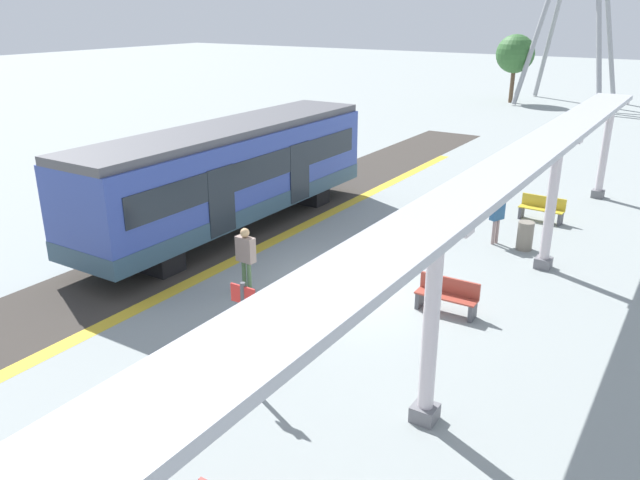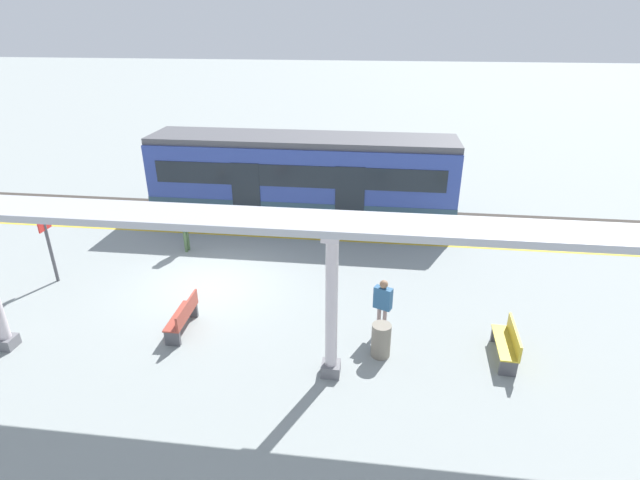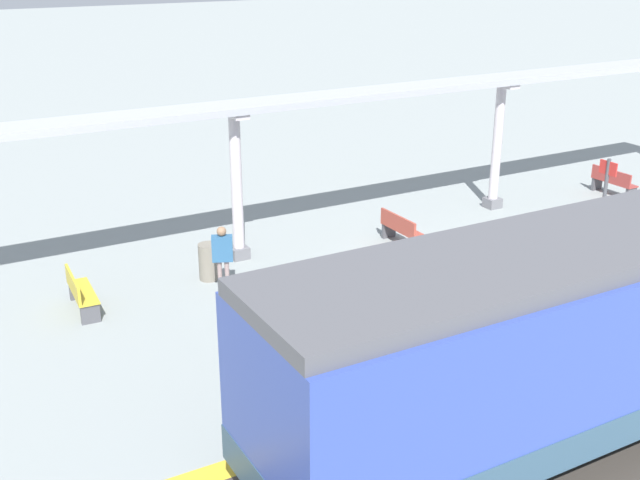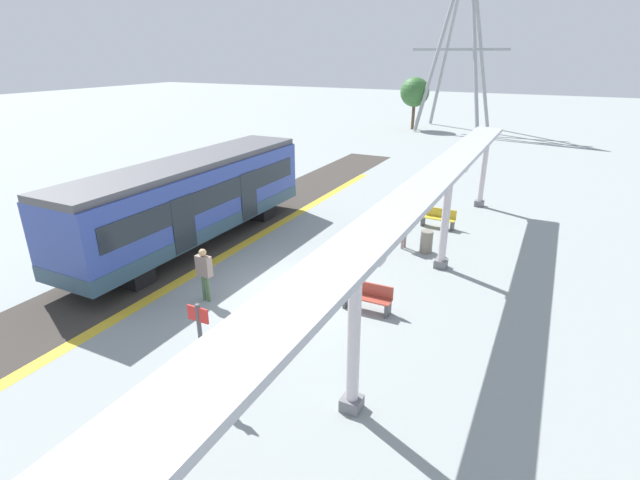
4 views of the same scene
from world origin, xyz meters
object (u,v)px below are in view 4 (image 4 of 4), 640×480
Objects in this scene: canopy_pillar_third at (445,218)px; passenger_by_the_benches at (405,224)px; canopy_pillar_second at (354,335)px; canopy_pillar_fourth at (484,169)px; bench_near_end at (438,218)px; bench_mid_platform at (368,297)px; train_near_carriage at (193,201)px; trash_bin at (426,242)px; platform_info_sign at (201,338)px; passenger_waiting_near_edge at (204,269)px.

canopy_pillar_third reaches higher than passenger_by_the_benches.
canopy_pillar_second is 1.00× the size of canopy_pillar_fourth.
bench_near_end is at bearing 78.15° from passenger_by_the_benches.
canopy_pillar_fourth is at bearing 74.47° from bench_near_end.
bench_near_end is 8.32m from bench_mid_platform.
canopy_pillar_third is at bearing -74.97° from bench_near_end.
trash_bin is at bearing 20.88° from train_near_carriage.
passenger_by_the_benches reaches higher than bench_near_end.
trash_bin is at bearing -0.38° from passenger_by_the_benches.
bench_near_end is 13.60m from platform_info_sign.
bench_near_end is at bearing 64.00° from passenger_waiting_near_edge.
passenger_by_the_benches is (-0.65, -3.08, 0.57)m from bench_near_end.
canopy_pillar_third is at bearing 12.78° from train_near_carriage.
canopy_pillar_second is at bearing -84.82° from bench_near_end.
bench_near_end is 1.72× the size of trash_bin.
train_near_carriage is 7.99× the size of bench_mid_platform.
bench_near_end is at bearing 80.42° from platform_info_sign.
bench_mid_platform is (-1.28, 4.23, -1.47)m from canopy_pillar_second.
canopy_pillar_fourth is (0.00, 16.63, 0.00)m from canopy_pillar_second.
bench_mid_platform is at bearing -90.98° from bench_near_end.
canopy_pillar_fourth is 1.71× the size of platform_info_sign.
passenger_by_the_benches is (-1.78, 1.16, -0.90)m from canopy_pillar_third.
bench_mid_platform is (-0.14, -8.32, 0.00)m from bench_near_end.
trash_bin is 0.50× the size of passenger_waiting_near_edge.
canopy_pillar_fourth reaches higher than trash_bin.
canopy_pillar_fourth reaches higher than platform_info_sign.
train_near_carriage is 9.82m from canopy_pillar_third.
trash_bin is at bearing 95.22° from canopy_pillar_second.
canopy_pillar_third is 1.71× the size of platform_info_sign.
bench_mid_platform is at bearing 67.35° from platform_info_sign.
bench_near_end is 11.24m from passenger_waiting_near_edge.
canopy_pillar_third reaches higher than passenger_waiting_near_edge.
canopy_pillar_third is 4.26× the size of trash_bin.
canopy_pillar_fourth is 2.12× the size of passenger_waiting_near_edge.
canopy_pillar_fourth is at bearing 84.11° from bench_mid_platform.
passenger_by_the_benches reaches higher than trash_bin.
canopy_pillar_third is at bearing -53.09° from trash_bin.
bench_near_end is 0.69× the size of platform_info_sign.
canopy_pillar_fourth is 2.48× the size of bench_near_end.
bench_near_end is 3.20m from passenger_by_the_benches.
canopy_pillar_fourth is 2.50× the size of bench_mid_platform.
train_near_carriage is 8.51m from passenger_by_the_benches.
train_near_carriage is at bearing -132.37° from canopy_pillar_fourth.
passenger_by_the_benches is (7.79, 3.33, -0.82)m from train_near_carriage.
canopy_pillar_second is at bearing 13.96° from platform_info_sign.
canopy_pillar_third is 2.12× the size of passenger_waiting_near_edge.
passenger_waiting_near_edge reaches higher than passenger_by_the_benches.
canopy_pillar_third is 8.33m from canopy_pillar_fourth.
canopy_pillar_third is at bearing -90.00° from canopy_pillar_fourth.
canopy_pillar_third is 8.45m from passenger_waiting_near_edge.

